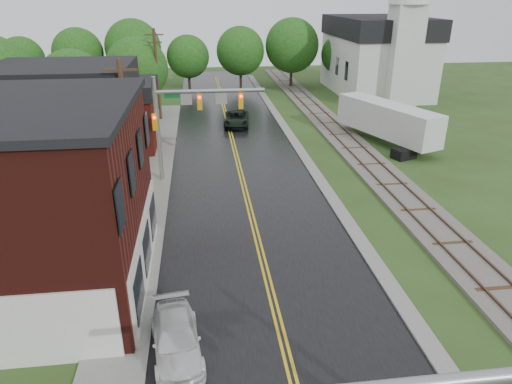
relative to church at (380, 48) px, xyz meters
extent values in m
cube|color=black|center=(-20.00, -23.74, -5.83)|extent=(10.00, 90.00, 0.02)
cube|color=gray|center=(-14.60, -18.74, -5.83)|extent=(0.80, 70.00, 0.12)
cube|color=gray|center=(-26.20, -28.74, -5.83)|extent=(2.40, 50.00, 0.12)
cube|color=silver|center=(-25.45, -38.74, -4.33)|extent=(0.10, 9.50, 3.00)
cube|color=tan|center=(-31.00, -27.74, -2.63)|extent=(8.00, 7.00, 6.40)
cube|color=#3F0F0C|center=(-30.00, -18.74, -3.63)|extent=(7.00, 6.00, 4.40)
cube|color=silver|center=(0.00, 1.26, -2.33)|extent=(10.00, 16.00, 7.00)
cube|color=black|center=(0.00, 1.26, 2.37)|extent=(10.40, 16.40, 2.40)
cube|color=silver|center=(0.00, -6.74, -0.33)|extent=(3.20, 3.20, 11.00)
cube|color=#59544C|center=(-10.00, -18.74, -5.73)|extent=(3.20, 80.00, 0.20)
cube|color=#4C3828|center=(-10.72, -18.74, -5.59)|extent=(0.10, 80.00, 0.12)
cube|color=#4C3828|center=(-9.28, -18.74, -5.59)|extent=(0.10, 80.00, 0.12)
cylinder|color=gray|center=(-18.00, -51.74, 0.37)|extent=(7.20, 0.26, 0.26)
cylinder|color=gray|center=(-25.60, -26.74, -2.23)|extent=(0.28, 0.28, 7.20)
cylinder|color=gray|center=(-22.00, -26.74, 0.37)|extent=(7.20, 0.26, 0.26)
cube|color=orange|center=(-22.72, -26.74, -0.33)|extent=(0.32, 0.30, 1.05)
cube|color=orange|center=(-19.98, -26.74, -0.33)|extent=(0.32, 0.30, 1.05)
cube|color=gray|center=(-23.58, -26.74, -0.13)|extent=(0.75, 0.06, 0.75)
cube|color=gray|center=(-21.28, -26.74, -0.13)|extent=(0.75, 0.06, 0.75)
cube|color=#0C5926|center=(-24.30, -26.74, 0.12)|extent=(1.40, 0.04, 0.30)
sphere|color=#FF0C0C|center=(-22.72, -26.92, 0.00)|extent=(0.20, 0.20, 0.20)
cylinder|color=#382616|center=(-26.80, -31.74, -1.33)|extent=(0.28, 0.28, 9.00)
cube|color=#382616|center=(-26.80, -31.74, 2.57)|extent=(1.80, 0.12, 0.12)
cube|color=#382616|center=(-26.80, -31.74, 1.87)|extent=(1.40, 0.12, 0.12)
cylinder|color=#382616|center=(-26.80, -9.74, -1.33)|extent=(0.28, 0.28, 9.00)
cube|color=#382616|center=(-26.80, -9.74, 2.57)|extent=(1.80, 0.12, 0.12)
cube|color=#382616|center=(-26.80, -9.74, 1.87)|extent=(1.40, 0.12, 0.12)
cylinder|color=black|center=(-34.00, -13.74, -4.48)|extent=(0.36, 0.36, 2.70)
sphere|color=#184313|center=(-34.00, -13.74, -1.18)|extent=(6.00, 6.00, 6.00)
sphere|color=#184313|center=(-33.40, -14.14, -1.71)|extent=(4.20, 4.20, 4.20)
cylinder|color=black|center=(-29.00, -7.74, -4.39)|extent=(0.36, 0.36, 2.88)
sphere|color=#184313|center=(-29.00, -7.74, -0.87)|extent=(6.40, 6.40, 6.40)
sphere|color=#184313|center=(-28.40, -8.14, -1.43)|extent=(4.48, 4.48, 4.48)
imported|color=black|center=(-19.20, -12.99, -5.13)|extent=(2.90, 5.31, 1.41)
imported|color=silver|center=(-23.97, -43.74, -5.23)|extent=(2.22, 4.36, 1.21)
cube|color=black|center=(-6.80, -24.27, -5.43)|extent=(2.05, 1.73, 0.80)
cylinder|color=gray|center=(-6.80, -17.56, -5.43)|extent=(0.16, 0.16, 0.80)
cube|color=silver|center=(-6.80, -20.24, -3.69)|extent=(5.89, 10.86, 2.68)
camera|label=1|loc=(-22.68, -56.98, 6.30)|focal=32.00mm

